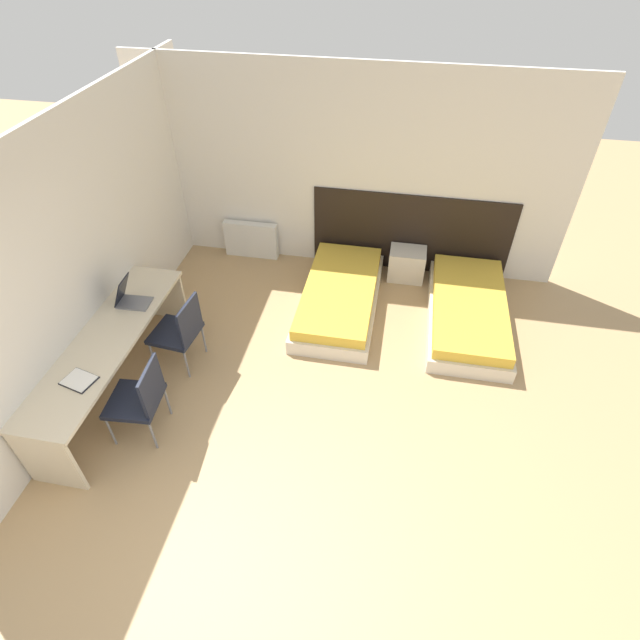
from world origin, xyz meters
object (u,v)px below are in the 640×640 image
object	(u,v)px
chair_near_laptop	(180,330)
laptop	(130,298)
bed_near_window	(340,296)
nightstand	(407,264)
chair_near_notebook	(140,397)
bed_near_door	(468,311)

from	to	relation	value
chair_near_laptop	laptop	xyz separation A→B (m)	(-0.55, 0.08, 0.29)
bed_near_window	chair_near_laptop	world-z (taller)	chair_near_laptop
bed_near_window	nightstand	size ratio (longest dim) A/B	4.08
nightstand	laptop	world-z (taller)	laptop
chair_near_laptop	chair_near_notebook	world-z (taller)	same
bed_near_window	nightstand	distance (m)	1.14
laptop	chair_near_laptop	bearing A→B (deg)	-11.23
chair_near_laptop	bed_near_window	bearing A→B (deg)	45.62
bed_near_door	nightstand	size ratio (longest dim) A/B	4.08
chair_near_laptop	nightstand	bearing A→B (deg)	47.46
bed_near_window	chair_near_notebook	distance (m)	2.79
chair_near_laptop	laptop	distance (m)	0.63
bed_near_door	laptop	size ratio (longest dim) A/B	5.54
nightstand	laptop	size ratio (longest dim) A/B	1.36
bed_near_door	laptop	distance (m)	3.98
chair_near_laptop	laptop	bearing A→B (deg)	177.08
chair_near_laptop	bed_near_door	bearing A→B (deg)	28.13
bed_near_window	laptop	size ratio (longest dim) A/B	5.54
bed_near_door	chair_near_notebook	bearing A→B (deg)	-144.44
chair_near_notebook	chair_near_laptop	bearing A→B (deg)	85.32
laptop	nightstand	bearing A→B (deg)	32.30
nightstand	chair_near_notebook	distance (m)	3.91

